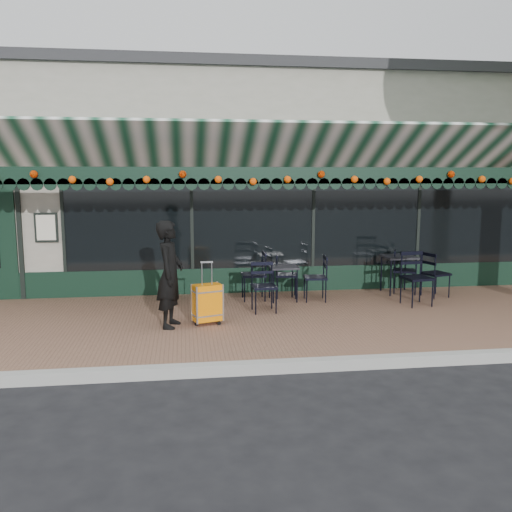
{
  "coord_description": "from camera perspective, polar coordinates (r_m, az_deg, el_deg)",
  "views": [
    {
      "loc": [
        -1.16,
        -6.53,
        2.47
      ],
      "look_at": [
        -0.07,
        1.6,
        1.24
      ],
      "focal_mm": 38.0,
      "sensor_mm": 36.0,
      "label": 1
    }
  ],
  "objects": [
    {
      "name": "ground",
      "position": [
        7.08,
        2.32,
        -11.9
      ],
      "size": [
        80.0,
        80.0,
        0.0
      ],
      "primitive_type": "plane",
      "color": "black",
      "rests_on": "ground"
    },
    {
      "name": "sidewalk",
      "position": [
        8.94,
        0.09,
        -7.01
      ],
      "size": [
        18.0,
        4.0,
        0.15
      ],
      "primitive_type": "cube",
      "color": "brown",
      "rests_on": "ground"
    },
    {
      "name": "curb",
      "position": [
        6.98,
        2.44,
        -11.54
      ],
      "size": [
        18.0,
        0.16,
        0.15
      ],
      "primitive_type": "cube",
      "color": "#9E9E99",
      "rests_on": "ground"
    },
    {
      "name": "restaurant_building",
      "position": [
        14.41,
        -3.06,
        7.74
      ],
      "size": [
        12.0,
        9.6,
        4.5
      ],
      "color": "gray",
      "rests_on": "ground"
    },
    {
      "name": "woman",
      "position": [
        8.35,
        -9.04,
        -1.9
      ],
      "size": [
        0.52,
        0.67,
        1.64
      ],
      "primitive_type": "imported",
      "rotation": [
        0.0,
        0.0,
        1.34
      ],
      "color": "black",
      "rests_on": "sidewalk"
    },
    {
      "name": "suitcase",
      "position": [
        8.52,
        -5.15,
        -4.99
      ],
      "size": [
        0.49,
        0.37,
        0.99
      ],
      "rotation": [
        0.0,
        0.0,
        0.33
      ],
      "color": "orange",
      "rests_on": "sidewalk"
    },
    {
      "name": "cafe_table_a",
      "position": [
        11.0,
        14.79,
        -0.36
      ],
      "size": [
        0.61,
        0.61,
        0.75
      ],
      "color": "black",
      "rests_on": "sidewalk"
    },
    {
      "name": "cafe_table_b",
      "position": [
        10.04,
        2.88,
        -1.43
      ],
      "size": [
        0.53,
        0.53,
        0.65
      ],
      "color": "black",
      "rests_on": "sidewalk"
    },
    {
      "name": "chair_a_left",
      "position": [
        10.09,
        6.24,
        -2.32
      ],
      "size": [
        0.47,
        0.47,
        0.86
      ],
      "primitive_type": null,
      "rotation": [
        0.0,
        0.0,
        -1.67
      ],
      "color": "black",
      "rests_on": "sidewalk"
    },
    {
      "name": "chair_a_right",
      "position": [
        11.1,
        15.31,
        -1.55
      ],
      "size": [
        0.57,
        0.57,
        0.87
      ],
      "primitive_type": null,
      "rotation": [
        0.0,
        0.0,
        1.19
      ],
      "color": "black",
      "rests_on": "sidewalk"
    },
    {
      "name": "chair_a_front",
      "position": [
        10.11,
        16.59,
        -2.29
      ],
      "size": [
        0.55,
        0.55,
        0.97
      ],
      "primitive_type": null,
      "rotation": [
        0.0,
        0.0,
        0.14
      ],
      "color": "black",
      "rests_on": "sidewalk"
    },
    {
      "name": "chair_a_extra",
      "position": [
        10.92,
        18.39,
        -1.82
      ],
      "size": [
        0.54,
        0.54,
        0.88
      ],
      "primitive_type": null,
      "rotation": [
        0.0,
        0.0,
        1.85
      ],
      "color": "black",
      "rests_on": "sidewalk"
    },
    {
      "name": "chair_b_left",
      "position": [
        10.11,
        -0.26,
        -2.04
      ],
      "size": [
        0.47,
        0.47,
        0.93
      ],
      "primitive_type": null,
      "rotation": [
        0.0,
        0.0,
        -1.57
      ],
      "color": "black",
      "rests_on": "sidewalk"
    },
    {
      "name": "chair_b_right",
      "position": [
        10.33,
        3.21,
        -2.05
      ],
      "size": [
        0.49,
        0.49,
        0.85
      ],
      "primitive_type": null,
      "rotation": [
        0.0,
        0.0,
        1.41
      ],
      "color": "black",
      "rests_on": "sidewalk"
    },
    {
      "name": "chair_b_front",
      "position": [
        9.23,
        0.84,
        -3.3
      ],
      "size": [
        0.45,
        0.45,
        0.85
      ],
      "primitive_type": null,
      "rotation": [
        0.0,
        0.0,
        0.05
      ],
      "color": "black",
      "rests_on": "sidewalk"
    }
  ]
}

